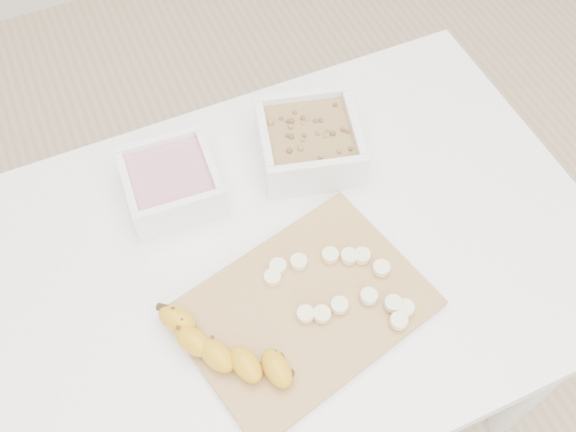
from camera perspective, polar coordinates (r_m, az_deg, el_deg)
name	(u,v)px	position (r m, az deg, el deg)	size (l,w,h in m)	color
ground	(293,391)	(1.74, 0.42, -15.28)	(3.50, 3.50, 0.00)	#C6AD89
table	(295,277)	(1.13, 0.62, -5.43)	(1.00, 0.70, 0.75)	white
bowl_yogurt	(171,182)	(1.09, -10.34, 3.00)	(0.16, 0.16, 0.07)	white
bowl_granola	(309,142)	(1.12, 1.90, 6.63)	(0.21, 0.21, 0.08)	white
cutting_board	(304,308)	(0.99, 1.42, -8.18)	(0.36, 0.26, 0.01)	tan
banana	(227,349)	(0.94, -5.48, -11.71)	(0.06, 0.22, 0.04)	#C99315
banana_slices	(343,285)	(0.99, 4.89, -6.17)	(0.19, 0.18, 0.02)	#F1E7B4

